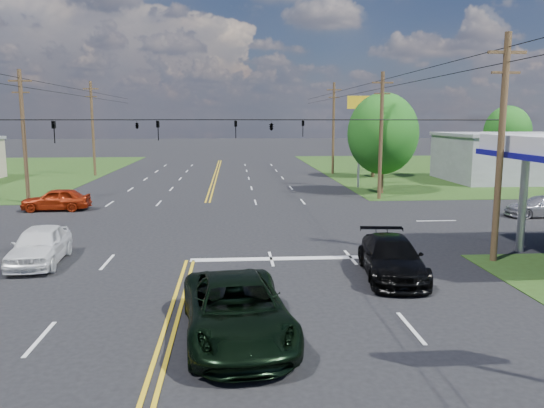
{
  "coord_description": "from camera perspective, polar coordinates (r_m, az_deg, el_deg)",
  "views": [
    {
      "loc": [
        1.89,
        -18.33,
        6.02
      ],
      "look_at": [
        3.69,
        6.0,
        2.12
      ],
      "focal_mm": 35.0,
      "sensor_mm": 36.0,
      "label": 1
    }
  ],
  "objects": [
    {
      "name": "sedan_far",
      "position": [
        37.11,
        26.91,
        -0.22
      ],
      "size": [
        4.53,
        2.03,
        1.29
      ],
      "primitive_type": "imported",
      "rotation": [
        0.0,
        0.0,
        -1.52
      ],
      "color": "#ACABB0",
      "rests_on": "ground"
    },
    {
      "name": "pickup_dkgreen",
      "position": [
        14.89,
        -3.83,
        -11.29
      ],
      "size": [
        3.41,
        6.29,
        1.68
      ],
      "primitive_type": "imported",
      "rotation": [
        0.0,
        0.0,
        0.11
      ],
      "color": "black",
      "rests_on": "ground"
    },
    {
      "name": "pole_se",
      "position": [
        24.07,
        23.39,
        5.72
      ],
      "size": [
        1.6,
        0.28,
        9.5
      ],
      "color": "#452E1D",
      "rests_on": "ground"
    },
    {
      "name": "retail_ne",
      "position": [
        57.77,
        24.98,
        4.46
      ],
      "size": [
        14.0,
        10.0,
        4.4
      ],
      "primitive_type": "cube",
      "color": "slate",
      "rests_on": "ground"
    },
    {
      "name": "tree_right_a",
      "position": [
        44.04,
        11.84,
        7.41
      ],
      "size": [
        5.7,
        5.7,
        8.18
      ],
      "color": "#452E1D",
      "rests_on": "ground"
    },
    {
      "name": "pickup_white",
      "position": [
        24.33,
        -23.71,
        -4.07
      ],
      "size": [
        2.25,
        4.83,
        1.6
      ],
      "primitive_type": "imported",
      "rotation": [
        0.0,
        0.0,
        0.08
      ],
      "color": "white",
      "rests_on": "ground"
    },
    {
      "name": "ground",
      "position": [
        30.98,
        -7.65,
        -2.19
      ],
      "size": [
        280.0,
        280.0,
        0.0
      ],
      "primitive_type": "plane",
      "color": "black",
      "rests_on": "ground"
    },
    {
      "name": "polesign_ne",
      "position": [
        47.5,
        9.43,
        9.31
      ],
      "size": [
        2.23,
        0.65,
        8.08
      ],
      "color": "#A5A5AA",
      "rests_on": "ground"
    },
    {
      "name": "pole_left_far",
      "position": [
        60.2,
        -18.73,
        7.81
      ],
      "size": [
        1.6,
        0.28,
        10.0
      ],
      "color": "#452E1D",
      "rests_on": "ground"
    },
    {
      "name": "pole_nw",
      "position": [
        42.07,
        -25.14,
        6.74
      ],
      "size": [
        1.6,
        0.28,
        9.5
      ],
      "color": "#452E1D",
      "rests_on": "ground"
    },
    {
      "name": "span_wire_signals",
      "position": [
        30.39,
        -7.89,
        8.97
      ],
      "size": [
        26.0,
        18.0,
        1.13
      ],
      "color": "black",
      "rests_on": "ground"
    },
    {
      "name": "tree_far_r",
      "position": [
        68.36,
        23.99,
        7.08
      ],
      "size": [
        5.32,
        5.32,
        7.63
      ],
      "color": "#452E1D",
      "rests_on": "ground"
    },
    {
      "name": "sedan_red",
      "position": [
        38.08,
        -22.21,
        0.46
      ],
      "size": [
        4.46,
        1.95,
        1.5
      ],
      "primitive_type": "imported",
      "rotation": [
        0.0,
        0.0,
        -1.53
      ],
      "color": "#99240B",
      "rests_on": "ground"
    },
    {
      "name": "pole_right_far",
      "position": [
        59.38,
        6.63,
        8.22
      ],
      "size": [
        1.6,
        0.28,
        10.0
      ],
      "color": "#452E1D",
      "rests_on": "ground"
    },
    {
      "name": "tree_right_b",
      "position": [
        56.29,
        10.91,
        7.1
      ],
      "size": [
        4.94,
        4.94,
        7.09
      ],
      "color": "#452E1D",
      "rests_on": "ground"
    },
    {
      "name": "stop_bar",
      "position": [
        23.33,
        3.6,
        -5.88
      ],
      "size": [
        10.0,
        0.5,
        0.02
      ],
      "primitive_type": "cube",
      "color": "silver",
      "rests_on": "ground"
    },
    {
      "name": "grass_ne",
      "position": [
        70.83,
        23.71,
        3.46
      ],
      "size": [
        46.0,
        48.0,
        0.03
      ],
      "primitive_type": "cube",
      "color": "#253D13",
      "rests_on": "ground"
    },
    {
      "name": "pole_ne",
      "position": [
        40.88,
        11.64,
        7.36
      ],
      "size": [
        1.6,
        0.28,
        9.5
      ],
      "color": "#452E1D",
      "rests_on": "ground"
    },
    {
      "name": "power_lines",
      "position": [
        28.51,
        -8.26,
        14.2
      ],
      "size": [
        26.04,
        100.0,
        0.64
      ],
      "color": "black",
      "rests_on": "ground"
    },
    {
      "name": "suv_black",
      "position": [
        20.96,
        12.75,
        -5.66
      ],
      "size": [
        2.7,
        5.47,
        1.53
      ],
      "primitive_type": "imported",
      "rotation": [
        0.0,
        0.0,
        -0.11
      ],
      "color": "black",
      "rests_on": "ground"
    }
  ]
}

